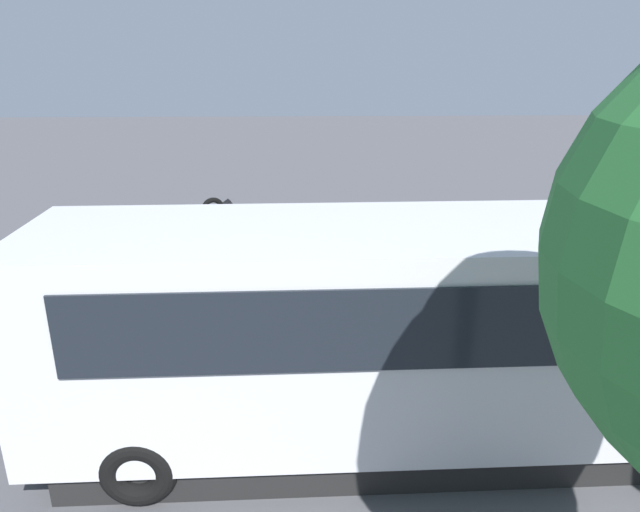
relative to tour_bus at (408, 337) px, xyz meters
The scene contains 12 objects.
ground_plane 5.18m from the tour_bus, 101.12° to the right, with size 80.00×80.00×0.00m, color #4C4C51.
tour_bus is the anchor object (origin of this frame).
spectator_far_left 2.94m from the tour_bus, 121.20° to the right, with size 0.58×0.37×1.78m.
spectator_left 2.91m from the tour_bus, 95.88° to the right, with size 0.58×0.34×1.77m.
spectator_centre 2.83m from the tour_bus, 75.17° to the right, with size 0.58×0.35×1.70m.
spectator_right 3.24m from the tour_bus, 57.62° to the right, with size 0.58×0.35×1.66m.
parked_motorcycle_silver 3.77m from the tour_bus, 148.74° to the right, with size 2.05×0.58×0.99m.
stunt_motorcycle 8.35m from the tour_bus, 68.09° to the right, with size 1.76×0.97×1.94m.
traffic_cone 8.73m from the tour_bus, 86.19° to the right, with size 0.34×0.34×0.63m.
bay_line_a 7.07m from the tour_bus, 112.82° to the right, with size 0.33×4.68×0.01m.
bay_line_b 6.55m from the tour_bus, 90.59° to the right, with size 0.34×4.99×0.01m.
bay_line_c 7.02m from the tour_bus, 68.19° to the right, with size 0.29×3.97×0.01m.
Camera 1 is at (2.40, 11.91, 5.36)m, focal length 32.45 mm.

